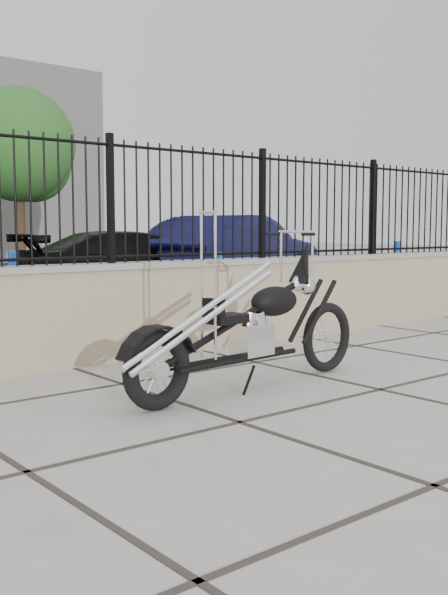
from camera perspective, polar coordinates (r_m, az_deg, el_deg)
name	(u,v)px	position (r m, az deg, el deg)	size (l,w,h in m)	color
ground_plane	(380,390)	(5.79, 12.70, -7.39)	(90.00, 90.00, 0.00)	#99968E
retaining_wall	(193,305)	(7.48, -2.53, -0.60)	(14.00, 0.36, 0.96)	gray
iron_fence	(193,204)	(7.44, -2.56, 7.69)	(14.00, 0.08, 1.20)	black
chopper_motorcycle	(248,300)	(5.53, 1.98, -0.23)	(2.42, 0.43, 1.45)	black
car_black	(137,265)	(12.91, -7.18, 2.64)	(1.77, 4.34, 1.26)	black
car_blue	(234,255)	(14.05, 0.79, 3.53)	(1.65, 4.72, 1.56)	black
bollard_a	(14,295)	(8.60, -16.82, 0.19)	(0.12, 0.12, 1.03)	blue
bollard_b	(221,283)	(10.71, -0.26, 1.23)	(0.11, 0.11, 0.94)	#0B1FB0
bollard_c	(396,269)	(13.66, 13.95, 2.27)	(0.13, 0.13, 1.06)	#0B1DB1
tree_right	(18,139)	(21.27, -16.56, 12.32)	(3.26, 3.26, 5.51)	#382619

